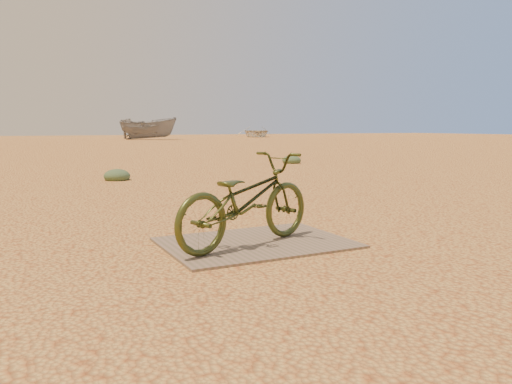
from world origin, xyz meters
name	(u,v)px	position (x,y,z in m)	size (l,w,h in m)	color
ground	(267,260)	(0.00, 0.00, 0.00)	(120.00, 120.00, 0.00)	#D9AB57
plywood_board	(256,243)	(0.17, 0.52, 0.01)	(1.65, 1.19, 0.02)	#7C6353
bicycle	(246,200)	(0.02, 0.43, 0.43)	(0.54, 1.54, 0.81)	#3B441A
boat_mid_right	(148,128)	(8.73, 37.12, 0.90)	(1.76, 4.67, 1.81)	gray
boat_far_right	(256,132)	(21.16, 42.27, 0.53)	(3.67, 5.14, 1.07)	silver
kale_a	(117,180)	(0.14, 6.65, 0.00)	(0.52, 0.52, 0.28)	#4F6845
kale_b	(292,163)	(5.60, 9.03, 0.00)	(0.54, 0.54, 0.30)	#4F6845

